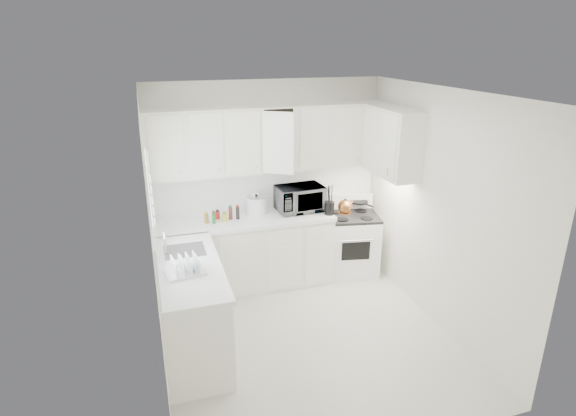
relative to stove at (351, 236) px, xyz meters
name	(u,v)px	position (x,y,z in m)	size (l,w,h in m)	color
floor	(307,337)	(-1.07, -1.27, -0.53)	(3.20, 3.20, 0.00)	beige
ceiling	(311,92)	(-1.07, -1.27, 2.07)	(3.20, 3.20, 0.00)	white
wall_back	(267,182)	(-1.07, 0.33, 0.77)	(3.00, 3.00, 0.00)	silver
wall_front	(387,309)	(-1.07, -2.87, 0.77)	(3.00, 3.00, 0.00)	silver
wall_left	(153,244)	(-2.57, -1.27, 0.77)	(3.20, 3.20, 0.00)	silver
wall_right	(439,211)	(0.43, -1.27, 0.77)	(3.20, 3.20, 0.00)	silver
window_blinds	(151,206)	(-2.55, -0.92, 1.02)	(0.06, 0.96, 1.06)	white
lower_cabinets_back	(245,255)	(-1.46, 0.03, -0.08)	(2.22, 0.60, 0.90)	white
lower_cabinets_left	(191,309)	(-2.27, -1.07, -0.08)	(0.60, 1.60, 0.90)	white
countertop_back	(244,220)	(-1.46, 0.02, 0.39)	(2.24, 0.64, 0.05)	white
countertop_left	(188,267)	(-2.26, -1.07, 0.39)	(0.64, 1.62, 0.05)	white
backsplash_back	(268,188)	(-1.07, 0.32, 0.69)	(2.98, 0.02, 0.55)	white
backsplash_left	(154,243)	(-2.56, -1.07, 0.69)	(0.02, 1.60, 0.55)	white
upper_cabinets_back	(271,170)	(-1.07, 0.17, 0.97)	(3.00, 0.33, 0.80)	white
upper_cabinets_right	(390,174)	(0.26, -0.45, 0.97)	(0.33, 0.90, 0.80)	white
sink	(184,240)	(-2.26, -0.72, 0.54)	(0.42, 0.38, 0.30)	gray
stove	(351,236)	(0.00, 0.00, 0.00)	(0.69, 0.57, 1.07)	white
tea_kettle	(345,206)	(-0.18, -0.16, 0.51)	(0.23, 0.19, 0.21)	#9E5C2B
frying_pan	(359,201)	(0.18, 0.16, 0.43)	(0.23, 0.39, 0.04)	black
microwave	(300,196)	(-0.71, 0.10, 0.62)	(0.59, 0.33, 0.40)	gray
rice_cooker	(256,204)	(-1.27, 0.15, 0.55)	(0.26, 0.26, 0.26)	white
paper_towel	(256,202)	(-1.26, 0.20, 0.55)	(0.12, 0.12, 0.27)	white
utensil_crock	(330,199)	(-0.39, -0.15, 0.62)	(0.13, 0.13, 0.40)	black
dish_rack	(184,264)	(-2.31, -1.24, 0.51)	(0.36, 0.27, 0.20)	white
spice_left_0	(205,214)	(-1.92, 0.15, 0.48)	(0.06, 0.06, 0.13)	olive
spice_left_1	(212,216)	(-1.85, 0.06, 0.48)	(0.06, 0.06, 0.13)	#22672A
spice_left_2	(217,213)	(-1.77, 0.15, 0.48)	(0.06, 0.06, 0.13)	red
spice_left_3	(225,214)	(-1.70, 0.06, 0.48)	(0.06, 0.06, 0.13)	gold
spice_left_4	(229,211)	(-1.62, 0.15, 0.48)	(0.06, 0.06, 0.13)	maroon
spice_left_5	(236,213)	(-1.55, 0.06, 0.48)	(0.06, 0.06, 0.13)	black
sauce_right_0	(313,200)	(-0.49, 0.19, 0.51)	(0.06, 0.06, 0.19)	red
sauce_right_1	(318,201)	(-0.44, 0.13, 0.51)	(0.06, 0.06, 0.19)	gold
sauce_right_2	(320,199)	(-0.38, 0.19, 0.51)	(0.06, 0.06, 0.19)	maroon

